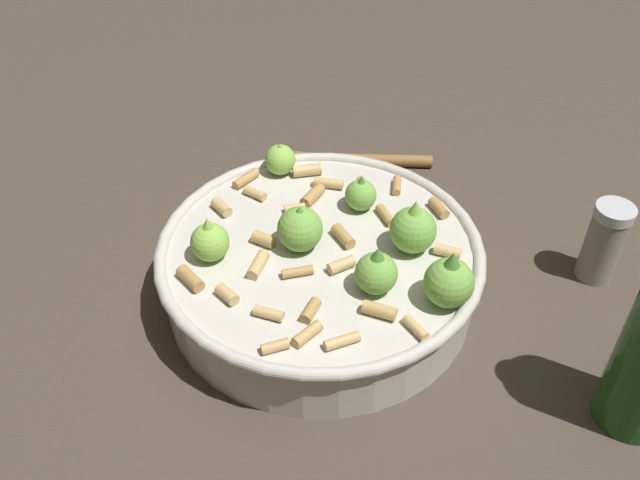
% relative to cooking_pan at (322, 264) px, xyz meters
% --- Properties ---
extents(ground_plane, '(2.40, 2.40, 0.00)m').
position_rel_cooking_pan_xyz_m(ground_plane, '(0.00, 0.00, -0.04)').
color(ground_plane, '#42382D').
extents(cooking_pan, '(0.33, 0.33, 0.12)m').
position_rel_cooking_pan_xyz_m(cooking_pan, '(0.00, 0.00, 0.00)').
color(cooking_pan, beige).
rests_on(cooking_pan, ground).
extents(pepper_shaker, '(0.04, 0.04, 0.09)m').
position_rel_cooking_pan_xyz_m(pepper_shaker, '(0.06, -0.30, 0.01)').
color(pepper_shaker, gray).
rests_on(pepper_shaker, ground).
extents(wooden_spoon, '(0.04, 0.21, 0.02)m').
position_rel_cooking_pan_xyz_m(wooden_spoon, '(0.24, -0.01, -0.03)').
color(wooden_spoon, olive).
rests_on(wooden_spoon, ground).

